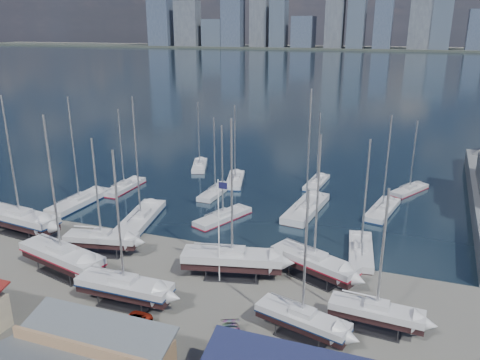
% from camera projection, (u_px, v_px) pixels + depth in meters
% --- Properties ---
extents(ground, '(1400.00, 1400.00, 0.00)m').
position_uv_depth(ground, '(178.00, 284.00, 49.70)').
color(ground, '#605E59').
rests_on(ground, ground).
extents(water, '(1400.00, 600.00, 0.40)m').
position_uv_depth(water, '(379.00, 67.00, 327.25)').
color(water, '#182938').
rests_on(water, ground).
extents(far_shore, '(1400.00, 80.00, 2.20)m').
position_uv_depth(far_shore, '(394.00, 49.00, 559.60)').
color(far_shore, '#2D332D').
rests_on(far_shore, ground).
extents(skyline, '(639.14, 43.80, 107.69)m').
position_uv_depth(skyline, '(391.00, 16.00, 544.72)').
color(skyline, '#475166').
rests_on(skyline, far_shore).
extents(sailboat_cradle_0, '(11.70, 4.48, 18.26)m').
position_uv_depth(sailboat_cradle_0, '(20.00, 219.00, 61.01)').
color(sailboat_cradle_0, '#2D2D33').
rests_on(sailboat_cradle_0, ground).
extents(sailboat_cradle_1, '(11.48, 5.64, 17.74)m').
position_uv_depth(sailboat_cradle_1, '(62.00, 256.00, 51.08)').
color(sailboat_cradle_1, '#2D2D33').
rests_on(sailboat_cradle_1, ground).
extents(sailboat_cradle_2, '(8.98, 4.11, 14.30)m').
position_uv_depth(sailboat_cradle_2, '(102.00, 239.00, 55.60)').
color(sailboat_cradle_2, '#2D2D33').
rests_on(sailboat_cradle_2, ground).
extents(sailboat_cradle_3, '(9.73, 2.75, 15.74)m').
position_uv_depth(sailboat_cradle_3, '(124.00, 287.00, 45.24)').
color(sailboat_cradle_3, '#2D2D33').
rests_on(sailboat_cradle_3, ground).
extents(sailboat_cradle_4, '(11.20, 5.38, 17.51)m').
position_uv_depth(sailboat_cradle_4, '(232.00, 259.00, 50.47)').
color(sailboat_cradle_4, '#2D2D33').
rests_on(sailboat_cradle_4, ground).
extents(sailboat_cradle_5, '(8.74, 4.48, 13.79)m').
position_uv_depth(sailboat_cradle_5, '(302.00, 319.00, 40.39)').
color(sailboat_cradle_5, '#2D2D33').
rests_on(sailboat_cradle_5, ground).
extents(sailboat_cradle_6, '(10.19, 6.54, 16.02)m').
position_uv_depth(sailboat_cradle_6, '(314.00, 262.00, 49.98)').
color(sailboat_cradle_6, '#2D2D33').
rests_on(sailboat_cradle_6, ground).
extents(sailboat_cradle_7, '(8.32, 2.82, 13.56)m').
position_uv_depth(sailboat_cradle_7, '(376.00, 312.00, 41.43)').
color(sailboat_cradle_7, '#2D2D33').
rests_on(sailboat_cradle_7, ground).
extents(sailboat_moored_0, '(3.77, 11.72, 17.31)m').
position_uv_depth(sailboat_moored_0, '(80.00, 203.00, 71.83)').
color(sailboat_moored_0, black).
rests_on(sailboat_moored_0, water).
extents(sailboat_moored_1, '(2.81, 9.52, 14.17)m').
position_uv_depth(sailboat_moored_1, '(124.00, 188.00, 78.57)').
color(sailboat_moored_1, black).
rests_on(sailboat_moored_1, water).
extents(sailboat_moored_2, '(5.34, 9.12, 13.30)m').
position_uv_depth(sailboat_moored_2, '(200.00, 166.00, 90.74)').
color(sailboat_moored_2, black).
rests_on(sailboat_moored_2, water).
extents(sailboat_moored_3, '(5.63, 12.71, 18.37)m').
position_uv_depth(sailboat_moored_3, '(141.00, 220.00, 65.43)').
color(sailboat_moored_3, black).
rests_on(sailboat_moored_3, water).
extents(sailboat_moored_4, '(2.88, 8.91, 13.29)m').
position_uv_depth(sailboat_moored_4, '(215.00, 193.00, 76.25)').
color(sailboat_moored_4, black).
rests_on(sailboat_moored_4, water).
extents(sailboat_moored_5, '(5.09, 9.93, 14.29)m').
position_uv_depth(sailboat_moored_5, '(235.00, 181.00, 82.01)').
color(sailboat_moored_5, black).
rests_on(sailboat_moored_5, water).
extents(sailboat_moored_6, '(6.17, 9.79, 14.22)m').
position_uv_depth(sailboat_moored_6, '(223.00, 218.00, 66.11)').
color(sailboat_moored_6, black).
rests_on(sailboat_moored_6, water).
extents(sailboat_moored_7, '(4.90, 12.82, 18.89)m').
position_uv_depth(sailboat_moored_7, '(306.00, 210.00, 68.93)').
color(sailboat_moored_7, black).
rests_on(sailboat_moored_7, water).
extents(sailboat_moored_8, '(3.23, 9.02, 13.21)m').
position_uv_depth(sailboat_moored_8, '(317.00, 183.00, 80.78)').
color(sailboat_moored_8, black).
rests_on(sailboat_moored_8, water).
extents(sailboat_moored_9, '(3.87, 10.08, 14.84)m').
position_uv_depth(sailboat_moored_9, '(361.00, 252.00, 56.05)').
color(sailboat_moored_9, black).
rests_on(sailboat_moored_9, water).
extents(sailboat_moored_10, '(4.89, 10.49, 15.14)m').
position_uv_depth(sailboat_moored_10, '(382.00, 211.00, 68.60)').
color(sailboat_moored_10, black).
rests_on(sailboat_moored_10, water).
extents(sailboat_moored_11, '(6.21, 8.51, 12.62)m').
position_uv_depth(sailboat_moored_11, '(409.00, 190.00, 77.27)').
color(sailboat_moored_11, black).
rests_on(sailboat_moored_11, water).
extents(car_a, '(2.25, 4.60, 1.51)m').
position_uv_depth(car_a, '(41.00, 323.00, 41.90)').
color(car_a, gray).
rests_on(car_a, ground).
extents(car_b, '(4.52, 2.70, 1.41)m').
position_uv_depth(car_b, '(71.00, 337.00, 40.06)').
color(car_b, gray).
rests_on(car_b, ground).
extents(car_c, '(2.41, 4.92, 1.35)m').
position_uv_depth(car_c, '(129.00, 329.00, 41.21)').
color(car_c, gray).
rests_on(car_c, ground).
extents(car_d, '(3.78, 5.23, 1.41)m').
position_uv_depth(car_d, '(231.00, 343.00, 39.33)').
color(car_d, gray).
rests_on(car_d, ground).
extents(flagpole, '(1.02, 0.12, 11.56)m').
position_uv_depth(flagpole, '(219.00, 225.00, 47.98)').
color(flagpole, white).
rests_on(flagpole, ground).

